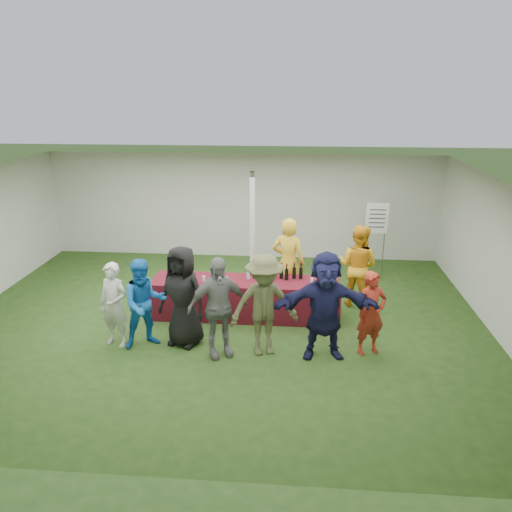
# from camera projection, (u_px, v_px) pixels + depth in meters

# --- Properties ---
(ground) EXTENTS (60.00, 60.00, 0.00)m
(ground) POSITION_uv_depth(u_px,v_px,m) (221.00, 323.00, 9.52)
(ground) COLOR #284719
(ground) RESTS_ON ground
(tent) EXTENTS (10.00, 10.00, 10.00)m
(tent) POSITION_uv_depth(u_px,v_px,m) (252.00, 238.00, 10.17)
(tent) COLOR white
(tent) RESTS_ON ground
(serving_table) EXTENTS (3.60, 0.80, 0.75)m
(serving_table) POSITION_uv_depth(u_px,v_px,m) (246.00, 298.00, 9.69)
(serving_table) COLOR maroon
(serving_table) RESTS_ON ground
(wine_bottles) EXTENTS (0.86, 0.16, 0.32)m
(wine_bottles) POSITION_uv_depth(u_px,v_px,m) (280.00, 273.00, 9.61)
(wine_bottles) COLOR black
(wine_bottles) RESTS_ON serving_table
(wine_glasses) EXTENTS (2.70, 0.13, 0.16)m
(wine_glasses) POSITION_uv_depth(u_px,v_px,m) (220.00, 279.00, 9.33)
(wine_glasses) COLOR silver
(wine_glasses) RESTS_ON serving_table
(water_bottle) EXTENTS (0.07, 0.07, 0.23)m
(water_bottle) POSITION_uv_depth(u_px,v_px,m) (248.00, 274.00, 9.60)
(water_bottle) COLOR silver
(water_bottle) RESTS_ON serving_table
(bar_towel) EXTENTS (0.25, 0.18, 0.03)m
(bar_towel) POSITION_uv_depth(u_px,v_px,m) (327.00, 281.00, 9.49)
(bar_towel) COLOR white
(bar_towel) RESTS_ON serving_table
(dump_bucket) EXTENTS (0.25, 0.25, 0.18)m
(dump_bucket) POSITION_uv_depth(u_px,v_px,m) (330.00, 283.00, 9.20)
(dump_bucket) COLOR slate
(dump_bucket) RESTS_ON serving_table
(wine_list_sign) EXTENTS (0.50, 0.03, 1.80)m
(wine_list_sign) POSITION_uv_depth(u_px,v_px,m) (377.00, 224.00, 11.32)
(wine_list_sign) COLOR slate
(wine_list_sign) RESTS_ON ground
(staff_pourer) EXTENTS (0.77, 0.61, 1.85)m
(staff_pourer) POSITION_uv_depth(u_px,v_px,m) (288.00, 263.00, 10.00)
(staff_pourer) COLOR gold
(staff_pourer) RESTS_ON ground
(staff_back) EXTENTS (1.03, 0.96, 1.70)m
(staff_back) POSITION_uv_depth(u_px,v_px,m) (358.00, 266.00, 10.05)
(staff_back) COLOR gold
(staff_back) RESTS_ON ground
(customer_0) EXTENTS (0.63, 0.50, 1.49)m
(customer_0) POSITION_uv_depth(u_px,v_px,m) (114.00, 305.00, 8.50)
(customer_0) COLOR silver
(customer_0) RESTS_ON ground
(customer_1) EXTENTS (0.96, 0.88, 1.58)m
(customer_1) POSITION_uv_depth(u_px,v_px,m) (145.00, 303.00, 8.45)
(customer_1) COLOR blue
(customer_1) RESTS_ON ground
(customer_2) EXTENTS (1.00, 0.81, 1.78)m
(customer_2) POSITION_uv_depth(u_px,v_px,m) (183.00, 296.00, 8.49)
(customer_2) COLOR black
(customer_2) RESTS_ON ground
(customer_3) EXTENTS (1.10, 0.82, 1.73)m
(customer_3) POSITION_uv_depth(u_px,v_px,m) (218.00, 307.00, 8.12)
(customer_3) COLOR slate
(customer_3) RESTS_ON ground
(customer_4) EXTENTS (1.26, 0.93, 1.75)m
(customer_4) POSITION_uv_depth(u_px,v_px,m) (264.00, 305.00, 8.18)
(customer_4) COLOR brown
(customer_4) RESTS_ON ground
(customer_5) EXTENTS (1.73, 0.70, 1.82)m
(customer_5) POSITION_uv_depth(u_px,v_px,m) (325.00, 306.00, 8.07)
(customer_5) COLOR #181942
(customer_5) RESTS_ON ground
(customer_6) EXTENTS (0.62, 0.53, 1.45)m
(customer_6) POSITION_uv_depth(u_px,v_px,m) (371.00, 313.00, 8.24)
(customer_6) COLOR #A82B1C
(customer_6) RESTS_ON ground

